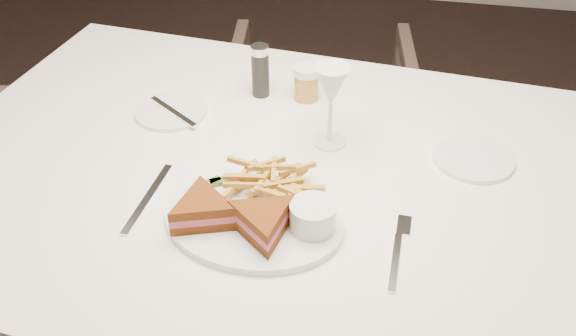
{
  "coord_description": "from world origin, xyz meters",
  "views": [
    {
      "loc": [
        0.4,
        -1.25,
        1.51
      ],
      "look_at": [
        0.21,
        -0.33,
        0.8
      ],
      "focal_mm": 40.0,
      "sensor_mm": 36.0,
      "label": 1
    }
  ],
  "objects": [
    {
      "name": "table",
      "position": [
        0.21,
        -0.28,
        0.38
      ],
      "size": [
        1.57,
        1.13,
        0.75
      ],
      "primitive_type": "cube",
      "rotation": [
        0.0,
        0.0,
        -0.1
      ],
      "color": "white",
      "rests_on": "ground"
    },
    {
      "name": "chair_far",
      "position": [
        0.14,
        0.57,
        0.31
      ],
      "size": [
        0.69,
        0.65,
        0.63
      ],
      "primitive_type": "imported",
      "rotation": [
        0.0,
        0.0,
        3.29
      ],
      "color": "#46332B",
      "rests_on": "ground"
    },
    {
      "name": "table_setting",
      "position": [
        0.19,
        -0.33,
        0.79
      ],
      "size": [
        0.81,
        0.68,
        0.18
      ],
      "color": "white",
      "rests_on": "table"
    },
    {
      "name": "ground",
      "position": [
        0.0,
        0.0,
        0.0
      ],
      "size": [
        5.0,
        5.0,
        0.0
      ],
      "primitive_type": "plane",
      "color": "black",
      "rests_on": "ground"
    }
  ]
}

